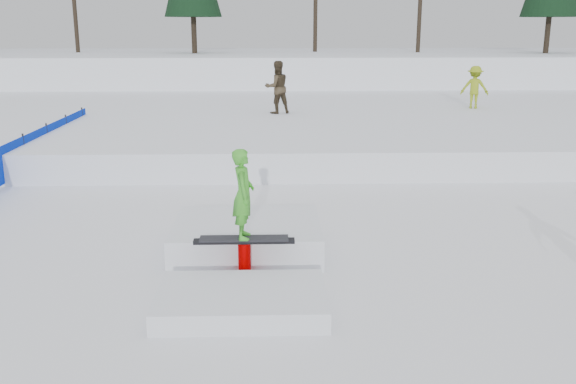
{
  "coord_description": "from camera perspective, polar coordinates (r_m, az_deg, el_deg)",
  "views": [
    {
      "loc": [
        0.17,
        -8.89,
        3.94
      ],
      "look_at": [
        0.5,
        2.0,
        1.1
      ],
      "focal_mm": 40.0,
      "sensor_mm": 36.0,
      "label": 1
    }
  ],
  "objects": [
    {
      "name": "ground",
      "position": [
        9.72,
        -2.62,
        -9.3
      ],
      "size": [
        120.0,
        120.0,
        0.0
      ],
      "primitive_type": "plane",
      "color": "white"
    },
    {
      "name": "snow_berm",
      "position": [
        38.99,
        -2.03,
        10.56
      ],
      "size": [
        60.0,
        14.0,
        2.4
      ],
      "primitive_type": "cube",
      "color": "white",
      "rests_on": "ground"
    },
    {
      "name": "snow_midrise",
      "position": [
        25.14,
        -2.13,
        6.5
      ],
      "size": [
        50.0,
        18.0,
        0.8
      ],
      "primitive_type": "cube",
      "color": "white",
      "rests_on": "ground"
    },
    {
      "name": "walker_olive",
      "position": [
        23.67,
        -0.98,
        9.29
      ],
      "size": [
        1.11,
        0.99,
        1.9
      ],
      "primitive_type": "imported",
      "rotation": [
        0.0,
        0.0,
        3.48
      ],
      "color": "#3A2F1F",
      "rests_on": "snow_midrise"
    },
    {
      "name": "walker_ygreen",
      "position": [
        26.17,
        16.26,
        8.93
      ],
      "size": [
        1.2,
        0.94,
        1.63
      ],
      "primitive_type": "imported",
      "rotation": [
        0.0,
        0.0,
        2.78
      ],
      "color": "#879F18",
      "rests_on": "snow_midrise"
    },
    {
      "name": "jib_rail_feature",
      "position": [
        10.84,
        -3.78,
        -5.01
      ],
      "size": [
        2.6,
        4.4,
        2.11
      ],
      "color": "white",
      "rests_on": "ground"
    }
  ]
}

